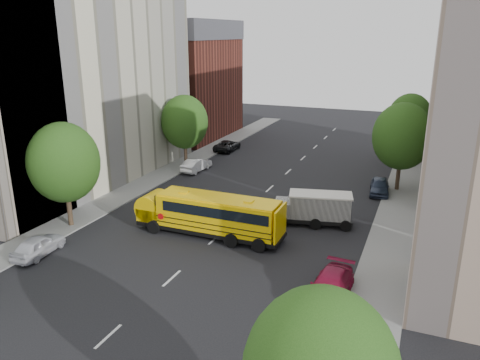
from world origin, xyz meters
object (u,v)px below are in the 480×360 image
Objects in this scene: school_bus at (208,213)px; safari_truck at (314,208)px; parked_car_3 at (330,287)px; parked_car_4 at (380,186)px; parked_car_5 at (394,148)px; street_tree_2 at (185,122)px; parked_car_2 at (227,145)px; street_tree_1 at (64,163)px; parked_car_0 at (38,245)px; street_tree_5 at (410,119)px; street_tree_4 at (402,136)px; parked_car_1 at (196,165)px.

school_bus reaches higher than safari_truck.
parked_car_4 reaches higher than parked_car_3.
parked_car_4 is (0.51, 18.98, 0.01)m from parked_car_3.
parked_car_5 is at bearing 68.11° from safari_truck.
street_tree_2 is 1.60× the size of parked_car_5.
parked_car_5 is (19.20, 5.81, 0.15)m from parked_car_2.
street_tree_2 reaches higher than safari_truck.
street_tree_1 is 1.30× the size of safari_truck.
school_bus reaches higher than parked_car_4.
school_bus reaches higher than parked_car_0.
parked_car_2 is (1.40, 8.03, -4.18)m from street_tree_2.
parked_car_0 is at bearing -73.05° from street_tree_1.
parked_car_0 is (-15.40, -11.86, -0.63)m from safari_truck.
street_tree_5 reaches higher than parked_car_3.
street_tree_4 is 4.86m from parked_car_4.
parked_car_4 is (3.80, 9.14, -0.61)m from safari_truck.
parked_car_2 is (0.00, 30.63, -0.03)m from parked_car_0.
parked_car_0 is at bearing -86.45° from street_tree_2.
parked_car_1 is (1.98, 16.63, -4.27)m from street_tree_1.
street_tree_2 is at bearing 90.00° from street_tree_1.
parked_car_2 is (-0.58, 9.40, -0.04)m from parked_car_1.
street_tree_2 reaches higher than parked_car_5.
parked_car_5 is (-1.40, 13.84, -4.28)m from street_tree_4.
street_tree_4 is 0.75× the size of school_bus.
school_bus is at bearing -105.80° from parked_car_5.
street_tree_5 reaches higher than parked_car_1.
street_tree_1 reaches higher than parked_car_0.
parked_car_4 is at bearing -136.89° from parked_car_0.
street_tree_2 is at bearing 134.34° from safari_truck.
street_tree_4 is at bearing -90.00° from street_tree_5.
parked_car_0 is 18.80m from parked_car_3.
parked_car_3 is at bearing -45.67° from street_tree_2.
street_tree_2 is 1.86× the size of parked_car_1.
safari_truck is 19.45m from parked_car_0.
parked_car_0 is (1.40, -4.59, -4.28)m from street_tree_1.
parked_car_5 is at bearing 70.72° from school_bus.
street_tree_2 is 18.89m from school_bus.
street_tree_1 is 26.42m from parked_car_2.
parked_car_3 is at bearing 122.59° from parked_car_2.
school_bus is at bearing -156.66° from safari_truck.
parked_car_3 is at bearing -84.59° from safari_truck.
street_tree_4 is 20.54m from parked_car_1.
parked_car_0 is 0.82× the size of parked_car_5.
street_tree_5 is (22.00, 30.00, -0.25)m from street_tree_1.
parked_car_5 is at bearing 127.22° from street_tree_5.
parked_car_0 is 28.46m from parked_car_4.
street_tree_2 is 9.16m from parked_car_2.
parked_car_2 is at bearing -81.99° from parked_car_1.
street_tree_2 is 4.79m from parked_car_1.
street_tree_1 is at bearing -77.51° from parked_car_0.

